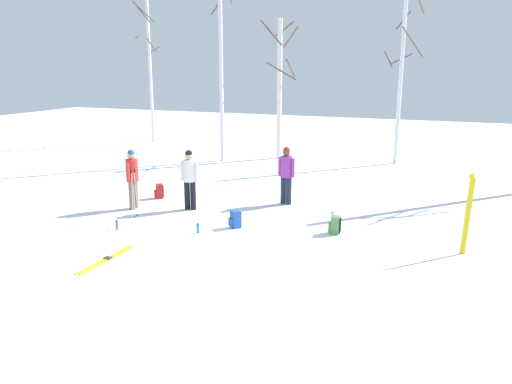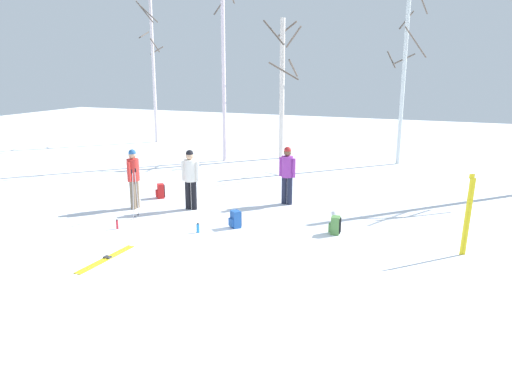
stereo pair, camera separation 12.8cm
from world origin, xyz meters
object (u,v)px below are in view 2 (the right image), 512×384
Objects in this scene: backpack_0 at (160,191)px; birch_tree_3 at (404,79)px; person_2 at (190,176)px; ski_pair_lying_0 at (106,259)px; backpack_2 at (335,225)px; birch_tree_1 at (223,65)px; backpack_1 at (235,219)px; ski_pair_planted_0 at (468,215)px; birch_tree_2 at (282,85)px; water_bottle_0 at (117,224)px; person_0 at (287,172)px; birch_tree_0 at (153,67)px; water_bottle_1 at (198,228)px; person_1 at (133,175)px; ski_poles_0 at (135,192)px.

backpack_0 is 0.06× the size of birch_tree_3.
person_2 reaches higher than ski_pair_lying_0.
backpack_2 is 10.89m from birch_tree_1.
backpack_1 is 9.96m from birch_tree_1.
ski_pair_planted_0 is 12.31m from birch_tree_2.
water_bottle_0 is 13.14m from birch_tree_3.
backpack_2 is 0.06× the size of birch_tree_3.
person_0 reaches higher than water_bottle_0.
birch_tree_0 is at bearing 173.78° from birch_tree_3.
backpack_0 is at bearing 169.73° from ski_pair_planted_0.
backpack_0 is 1.80× the size of water_bottle_1.
person_1 reaches higher than backpack_2.
backpack_2 is at bearing -12.56° from backpack_0.
birch_tree_1 is at bearing 108.52° from person_2.
ski_pair_lying_0 is (-7.02, -3.19, -0.88)m from ski_pair_planted_0.
birch_tree_2 is at bearing 87.30° from water_bottle_0.
water_bottle_0 is at bearing -165.65° from water_bottle_1.
ski_pair_planted_0 is (7.25, -0.85, -0.09)m from person_2.
person_2 is 4.42m from backpack_2.
ski_pair_lying_0 is at bearing -59.07° from water_bottle_0.
water_bottle_1 is 15.92m from birch_tree_0.
birch_tree_0 reaches higher than birch_tree_3.
water_bottle_1 is 0.03× the size of birch_tree_1.
person_1 is at bearing 126.81° from ski_poles_0.
person_0 is 0.99× the size of ski_pair_lying_0.
ski_poles_0 is at bearing -80.26° from birch_tree_1.
ski_poles_0 is at bearing -117.68° from birch_tree_3.
ski_pair_planted_0 is 19.39m from birch_tree_0.
backpack_0 is 1.00× the size of backpack_1.
birch_tree_0 reaches higher than ski_pair_planted_0.
birch_tree_2 is (-0.32, 8.59, 2.18)m from person_2.
birch_tree_1 is at bearing 111.90° from water_bottle_1.
ski_pair_lying_0 is 0.22× the size of birch_tree_1.
backpack_1 is at bearing -168.97° from backpack_2.
person_0 reaches higher than backpack_2.
birch_tree_2 is at bearing 81.46° from backpack_0.
backpack_2 is at bearing 18.38° from water_bottle_0.
birch_tree_3 is (5.43, 11.49, 3.34)m from water_bottle_0.
person_0 is 0.95× the size of ski_pair_planted_0.
backpack_1 is 0.06× the size of birch_tree_3.
birch_tree_3 is at bearing 16.61° from birch_tree_1.
backpack_1 is (2.80, 0.29, -0.51)m from ski_poles_0.
backpack_2 is 0.06× the size of birch_tree_0.
ski_pair_lying_0 is at bearing -63.37° from person_1.
ski_pair_planted_0 is 7.38× the size of water_bottle_1.
backpack_2 is at bearing -91.62° from birch_tree_3.
ski_pair_planted_0 is at bearing 2.03° from backpack_1.
person_2 is 13.66m from birch_tree_0.
birch_tree_3 is (4.60, 9.21, 2.48)m from person_2.
water_bottle_1 is at bearing -171.48° from ski_pair_planted_0.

